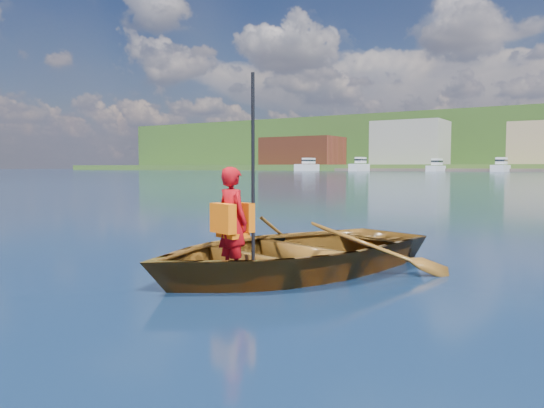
# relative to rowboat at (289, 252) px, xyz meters

# --- Properties ---
(ground) EXTENTS (600.00, 600.00, 0.00)m
(ground) POSITION_rel_rowboat_xyz_m (-0.87, 0.04, -0.24)
(ground) COLOR #122D42
(ground) RESTS_ON ground
(rowboat) EXTENTS (3.75, 4.41, 0.78)m
(rowboat) POSITION_rel_rowboat_xyz_m (0.00, 0.00, 0.00)
(rowboat) COLOR brown
(rowboat) RESTS_ON ground
(child_paddler) EXTENTS (0.47, 0.42, 2.07)m
(child_paddler) POSITION_rel_rowboat_xyz_m (-0.15, -0.90, 0.43)
(child_paddler) COLOR #AF0910
(child_paddler) RESTS_ON ground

